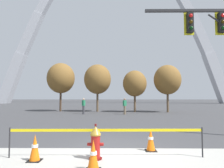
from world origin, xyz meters
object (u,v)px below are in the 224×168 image
traffic_cone_curb_edge (151,140)px  fire_hydrant (96,143)px  traffic_cone_mid_sidewalk (35,148)px  pedestrian_standing_center (84,106)px  monument_arch (114,25)px  pedestrian_walking_left (125,106)px  traffic_cone_by_hydrant (93,155)px

traffic_cone_curb_edge → fire_hydrant: bearing=-151.8°
traffic_cone_mid_sidewalk → traffic_cone_curb_edge: same height
traffic_cone_mid_sidewalk → pedestrian_standing_center: pedestrian_standing_center is taller
traffic_cone_curb_edge → monument_arch: size_ratio=0.01×
monument_arch → pedestrian_walking_left: 38.29m
traffic_cone_curb_edge → monument_arch: bearing=91.4°
traffic_cone_mid_sidewalk → pedestrian_walking_left: pedestrian_walking_left is taller
monument_arch → pedestrian_standing_center: size_ratio=37.40×
traffic_cone_by_hydrant → traffic_cone_mid_sidewalk: (-1.67, 0.72, 0.00)m
traffic_cone_by_hydrant → traffic_cone_mid_sidewalk: same height
traffic_cone_curb_edge → pedestrian_standing_center: 14.83m
pedestrian_walking_left → traffic_cone_mid_sidewalk: bearing=-102.1°
traffic_cone_curb_edge → pedestrian_standing_center: pedestrian_standing_center is taller
pedestrian_standing_center → fire_hydrant: bearing=-80.5°
fire_hydrant → pedestrian_walking_left: 14.94m
monument_arch → pedestrian_walking_left: monument_arch is taller
traffic_cone_by_hydrant → pedestrian_walking_left: pedestrian_walking_left is taller
pedestrian_walking_left → pedestrian_standing_center: same height
fire_hydrant → traffic_cone_by_hydrant: size_ratio=1.36×
fire_hydrant → traffic_cone_mid_sidewalk: 1.66m
fire_hydrant → pedestrian_standing_center: pedestrian_standing_center is taller
traffic_cone_mid_sidewalk → traffic_cone_curb_edge: 3.53m
pedestrian_walking_left → fire_hydrant: bearing=-96.0°
fire_hydrant → traffic_cone_curb_edge: 1.94m
fire_hydrant → traffic_cone_by_hydrant: fire_hydrant is taller
monument_arch → pedestrian_walking_left: size_ratio=37.40×
fire_hydrant → pedestrian_standing_center: size_ratio=0.62×
traffic_cone_by_hydrant → traffic_cone_curb_edge: size_ratio=1.00×
traffic_cone_by_hydrant → traffic_cone_curb_edge: 2.48m
traffic_cone_by_hydrant → traffic_cone_mid_sidewalk: 1.82m
traffic_cone_curb_edge → traffic_cone_mid_sidewalk: bearing=-161.8°
traffic_cone_curb_edge → monument_arch: (-1.14, 46.89, 19.92)m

